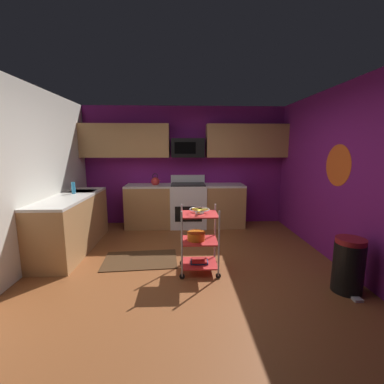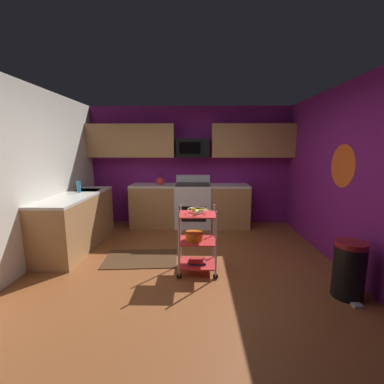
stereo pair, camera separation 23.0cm
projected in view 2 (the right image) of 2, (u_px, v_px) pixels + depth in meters
floor at (186, 271)px, 3.67m from camera, size 4.40×4.80×0.04m
wall_back at (190, 166)px, 5.85m from camera, size 4.52×0.06×2.60m
wall_left at (20, 178)px, 3.50m from camera, size 0.06×4.80×2.60m
wall_right at (355, 179)px, 3.40m from camera, size 0.06×4.80×2.60m
wall_flower_decal at (342, 166)px, 3.63m from camera, size 0.00×0.61×0.61m
counter_run at (147, 211)px, 5.14m from camera, size 3.47×2.53×0.92m
oven_range at (193, 205)px, 5.66m from camera, size 0.76×0.65×1.10m
upper_cabinets at (189, 141)px, 5.56m from camera, size 4.40×0.33×0.70m
microwave at (193, 148)px, 5.56m from camera, size 0.70×0.39×0.40m
rolling_cart at (197, 241)px, 3.54m from camera, size 0.55×0.43×0.91m
fruit_bowl at (198, 210)px, 3.46m from camera, size 0.27×0.27×0.07m
mixing_bowl_large at (194, 236)px, 3.53m from camera, size 0.25×0.25×0.11m
book_stack at (197, 261)px, 3.59m from camera, size 0.25×0.19×0.05m
kettle at (160, 181)px, 5.59m from camera, size 0.21×0.18×0.26m
dish_soap_bottle at (79, 187)px, 4.58m from camera, size 0.06×0.06×0.20m
trash_can at (349, 270)px, 2.96m from camera, size 0.34×0.42×0.66m
floor_rug at (141, 259)px, 4.02m from camera, size 1.15×0.78×0.01m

